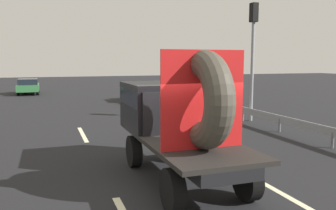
{
  "coord_description": "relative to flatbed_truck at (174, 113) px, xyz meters",
  "views": [
    {
      "loc": [
        -3.11,
        -7.48,
        2.97
      ],
      "look_at": [
        0.02,
        1.4,
        1.77
      ],
      "focal_mm": 37.25,
      "sensor_mm": 36.0,
      "label": 1
    }
  ],
  "objects": [
    {
      "name": "traffic_light",
      "position": [
        6.46,
        6.38,
        2.12
      ],
      "size": [
        0.42,
        0.36,
        5.71
      ],
      "color": "gray",
      "rests_on": "ground_plane"
    },
    {
      "name": "flatbed_truck",
      "position": [
        0.0,
        0.0,
        0.0
      ],
      "size": [
        2.02,
        5.13,
        3.2
      ],
      "color": "black",
      "rests_on": "ground_plane"
    },
    {
      "name": "guardrail",
      "position": [
        6.04,
        2.14,
        -1.09
      ],
      "size": [
        0.1,
        11.45,
        0.71
      ],
      "color": "gray",
      "rests_on": "ground_plane"
    },
    {
      "name": "ground_plane",
      "position": [
        -0.02,
        -0.91,
        -1.61
      ],
      "size": [
        120.0,
        120.0,
        0.0
      ],
      "primitive_type": "plane",
      "color": "black"
    },
    {
      "name": "distant_sedan",
      "position": [
        3.57,
        16.21,
        -0.88
      ],
      "size": [
        1.8,
        4.19,
        1.37
      ],
      "color": "black",
      "rests_on": "ground_plane"
    },
    {
      "name": "oncoming_car",
      "position": [
        -4.58,
        25.12,
        -0.88
      ],
      "size": [
        1.8,
        4.19,
        1.37
      ],
      "color": "black",
      "rests_on": "ground_plane"
    },
    {
      "name": "lane_dash_right_far",
      "position": [
        1.79,
        5.04,
        -1.61
      ],
      "size": [
        0.16,
        2.59,
        0.01
      ],
      "primitive_type": "cube",
      "rotation": [
        0.0,
        0.0,
        1.57
      ],
      "color": "beige",
      "rests_on": "ground_plane"
    },
    {
      "name": "lane_dash_right_near",
      "position": [
        1.79,
        -2.13,
        -1.61
      ],
      "size": [
        0.16,
        2.4,
        0.01
      ],
      "primitive_type": "cube",
      "rotation": [
        0.0,
        0.0,
        1.57
      ],
      "color": "beige",
      "rests_on": "ground_plane"
    },
    {
      "name": "lane_dash_left_far",
      "position": [
        -1.79,
        5.84,
        -1.61
      ],
      "size": [
        0.16,
        2.99,
        0.01
      ],
      "primitive_type": "cube",
      "rotation": [
        0.0,
        0.0,
        1.57
      ],
      "color": "beige",
      "rests_on": "ground_plane"
    }
  ]
}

